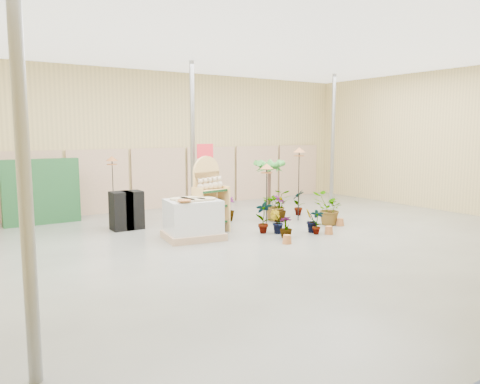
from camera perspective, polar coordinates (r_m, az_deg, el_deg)
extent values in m
cube|color=#61625A|center=(10.79, 3.07, -6.51)|extent=(15.00, 12.00, 0.10)
cube|color=white|center=(10.67, 3.25, 18.23)|extent=(15.00, 12.00, 0.10)
cube|color=tan|center=(15.76, -10.12, 6.22)|extent=(15.00, 0.10, 4.50)
cube|color=tan|center=(16.15, 25.35, 5.66)|extent=(0.10, 12.00, 4.50)
cylinder|color=gray|center=(4.99, -24.92, 3.33)|extent=(0.14, 0.14, 4.50)
cylinder|color=gray|center=(16.73, 11.25, 6.26)|extent=(0.14, 0.14, 4.50)
cylinder|color=gray|center=(13.46, -5.79, 6.12)|extent=(0.14, 0.14, 4.50)
cube|color=tan|center=(14.60, -24.37, 0.67)|extent=(1.90, 0.06, 2.00)
cube|color=tan|center=(15.03, -16.83, 1.19)|extent=(1.90, 0.06, 2.00)
cube|color=tan|center=(15.71, -9.83, 1.66)|extent=(1.90, 0.06, 2.00)
cube|color=tan|center=(16.61, -3.49, 2.06)|extent=(1.90, 0.06, 2.00)
cube|color=tan|center=(17.68, 2.14, 2.39)|extent=(1.90, 0.06, 2.00)
cube|color=tan|center=(18.91, 7.09, 2.67)|extent=(1.90, 0.06, 2.00)
cube|color=#DCAC61|center=(12.01, -4.11, -1.15)|extent=(0.81, 0.21, 1.52)
cylinder|color=#DCAC61|center=(11.92, -4.14, 2.47)|extent=(0.81, 0.21, 0.81)
cube|color=#DCAC61|center=(11.89, -3.53, -3.64)|extent=(0.83, 0.57, 0.04)
cube|color=#0F3819|center=(11.70, -2.99, -3.82)|extent=(0.76, 0.16, 0.05)
cube|color=#DCAC61|center=(11.82, -3.55, -1.72)|extent=(0.83, 0.57, 0.04)
cube|color=#0F3819|center=(11.63, -3.00, -1.87)|extent=(0.76, 0.16, 0.05)
cube|color=#DCAC61|center=(11.76, -3.56, 0.22)|extent=(0.83, 0.57, 0.04)
cube|color=#0F3819|center=(11.57, -3.01, 0.10)|extent=(0.76, 0.16, 0.05)
cube|color=#DCAC61|center=(11.65, -5.19, -2.32)|extent=(0.11, 0.45, 1.16)
cube|color=#DCAC61|center=(12.03, -1.95, -1.99)|extent=(0.11, 0.45, 1.16)
sphere|color=#CCB594|center=(11.67, -4.85, 0.64)|extent=(0.16, 0.16, 0.16)
sphere|color=#CCB594|center=(11.65, -4.85, 1.30)|extent=(0.13, 0.13, 0.13)
sphere|color=#CCB594|center=(11.73, -4.27, 0.71)|extent=(0.17, 0.17, 0.17)
sphere|color=#CCB594|center=(11.72, -4.28, 1.38)|extent=(0.13, 0.13, 0.13)
sphere|color=#CCB594|center=(11.80, -3.70, 0.77)|extent=(0.18, 0.18, 0.18)
sphere|color=#CCB594|center=(11.78, -3.70, 1.46)|extent=(0.13, 0.13, 0.13)
sphere|color=#CCB594|center=(11.86, -3.14, 0.84)|extent=(0.19, 0.19, 0.19)
sphere|color=#CCB594|center=(11.85, -3.14, 1.55)|extent=(0.13, 0.13, 0.13)
sphere|color=#CCB594|center=(11.93, -2.58, 0.90)|extent=(0.20, 0.20, 0.20)
sphere|color=#CCB594|center=(11.91, -2.58, 1.63)|extent=(0.13, 0.13, 0.13)
sphere|color=navy|center=(11.65, -4.73, -1.43)|extent=(0.13, 0.13, 0.13)
sphere|color=navy|center=(11.84, -4.17, -1.29)|extent=(0.13, 0.13, 0.13)
sphere|color=navy|center=(11.84, -3.11, -1.28)|extent=(0.13, 0.13, 0.13)
sphere|color=navy|center=(12.03, -2.58, -1.14)|extent=(0.13, 0.13, 0.13)
sphere|color=navy|center=(11.50, -3.92, -5.01)|extent=(0.15, 0.15, 0.15)
sphere|color=navy|center=(11.75, -4.09, -4.74)|extent=(0.15, 0.15, 0.15)
sphere|color=navy|center=(11.59, -3.09, -4.90)|extent=(0.15, 0.15, 0.15)
sphere|color=navy|center=(11.84, -3.28, -4.64)|extent=(0.15, 0.15, 0.15)
sphere|color=navy|center=(11.69, -2.28, -4.80)|extent=(0.15, 0.15, 0.15)
sphere|color=navy|center=(11.94, -2.48, -4.54)|extent=(0.15, 0.15, 0.15)
cube|color=tan|center=(11.25, -5.72, -5.27)|extent=(1.47, 1.29, 0.17)
cube|color=silver|center=(11.15, -5.75, -2.92)|extent=(1.35, 1.16, 0.77)
cylinder|color=tan|center=(10.82, -6.66, -1.06)|extent=(0.44, 0.44, 0.04)
cylinder|color=tan|center=(10.94, -5.37, -0.95)|extent=(0.44, 0.44, 0.04)
cylinder|color=tan|center=(11.07, -4.11, -0.84)|extent=(0.44, 0.44, 0.04)
cylinder|color=tan|center=(11.11, -7.43, -0.85)|extent=(0.44, 0.44, 0.04)
cylinder|color=tan|center=(11.23, -6.17, -0.74)|extent=(0.44, 0.44, 0.04)
cube|color=black|center=(12.63, -12.97, -3.25)|extent=(0.50, 0.50, 0.50)
cube|color=black|center=(12.54, -13.04, -1.01)|extent=(0.50, 0.50, 0.50)
cube|color=black|center=(12.53, -14.26, -3.38)|extent=(0.50, 0.50, 0.50)
cube|color=black|center=(12.45, -14.33, -1.11)|extent=(0.50, 0.50, 0.50)
cube|color=#1C4D25|center=(13.93, -23.06, 0.04)|extent=(2.00, 0.30, 1.80)
cylinder|color=gray|center=(13.14, -4.33, 1.08)|extent=(0.05, 0.05, 2.20)
cube|color=red|center=(13.04, -4.28, 4.99)|extent=(0.50, 0.03, 0.40)
cylinder|color=black|center=(12.12, 3.25, -1.14)|extent=(0.02, 0.02, 1.49)
cylinder|color=#A35E2F|center=(12.03, 3.27, 2.36)|extent=(0.30, 0.30, 0.02)
cone|color=#A35E2F|center=(12.02, 3.28, 3.17)|extent=(0.34, 0.34, 0.14)
cylinder|color=black|center=(13.43, 7.16, 0.44)|extent=(0.02, 0.02, 1.86)
cylinder|color=#A35E2F|center=(13.35, 7.22, 4.40)|extent=(0.30, 0.30, 0.02)
cone|color=#A35E2F|center=(13.34, 7.24, 5.13)|extent=(0.34, 0.34, 0.14)
cylinder|color=black|center=(13.93, -15.21, -0.03)|extent=(0.02, 0.02, 1.61)
cylinder|color=#A35E2F|center=(13.86, -15.32, 3.26)|extent=(0.30, 0.30, 0.02)
cone|color=#A35E2F|center=(13.85, -15.35, 3.97)|extent=(0.34, 0.34, 0.14)
cylinder|color=#503529|center=(13.71, 3.56, -0.21)|extent=(0.10, 0.10, 1.46)
imported|color=#30832B|center=(11.75, 2.91, -3.06)|extent=(0.50, 0.41, 0.82)
imported|color=#30832B|center=(11.75, 4.48, -3.64)|extent=(0.41, 0.42, 0.59)
imported|color=#30832B|center=(13.32, 4.79, -1.99)|extent=(0.59, 0.59, 0.75)
imported|color=#30832B|center=(14.38, 7.15, -1.24)|extent=(0.48, 0.39, 0.79)
imported|color=#30832B|center=(13.44, 4.44, -1.56)|extent=(1.06, 1.02, 0.91)
imported|color=#30832B|center=(11.29, 5.63, -4.26)|extent=(0.39, 0.39, 0.53)
imported|color=#30832B|center=(11.78, 9.37, -3.57)|extent=(0.39, 0.41, 0.64)
imported|color=#30832B|center=(11.94, 8.67, -3.47)|extent=(0.39, 0.33, 0.62)
imported|color=#30832B|center=(12.97, 10.72, -2.01)|extent=(0.93, 0.84, 0.90)
imported|color=#30832B|center=(13.34, -1.54, -2.03)|extent=(0.48, 0.48, 0.72)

